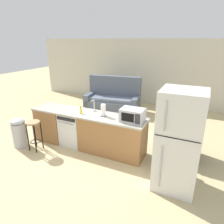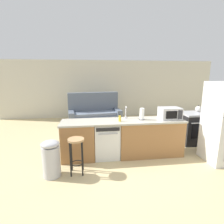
{
  "view_description": "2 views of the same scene",
  "coord_description": "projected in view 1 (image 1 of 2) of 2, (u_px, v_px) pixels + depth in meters",
  "views": [
    {
      "loc": [
        2.61,
        -3.79,
        2.55
      ],
      "look_at": [
        0.75,
        0.16,
        0.97
      ],
      "focal_mm": 32.0,
      "sensor_mm": 36.0,
      "label": 1
    },
    {
      "loc": [
        -0.63,
        -3.96,
        1.97
      ],
      "look_at": [
        -0.04,
        0.61,
        0.98
      ],
      "focal_mm": 28.0,
      "sensor_mm": 36.0,
      "label": 2
    }
  ],
  "objects": [
    {
      "name": "ground_plane",
      "position": [
        83.0,
        145.0,
        5.14
      ],
      "size": [
        24.0,
        24.0,
        0.0
      ],
      "primitive_type": "plane",
      "color": "tan"
    },
    {
      "name": "wall_back",
      "position": [
        144.0,
        72.0,
        8.15
      ],
      "size": [
        10.0,
        0.06,
        2.6
      ],
      "color": "beige",
      "rests_on": "ground_plane"
    },
    {
      "name": "kitchen_counter",
      "position": [
        90.0,
        132.0,
        4.9
      ],
      "size": [
        2.94,
        0.66,
        0.9
      ],
      "color": "#9E6B3D",
      "rests_on": "ground_plane"
    },
    {
      "name": "dishwasher",
      "position": [
        74.0,
        128.0,
        5.1
      ],
      "size": [
        0.58,
        0.61,
        0.84
      ],
      "color": "white",
      "rests_on": "ground_plane"
    },
    {
      "name": "stove_range",
      "position": [
        183.0,
        138.0,
        4.51
      ],
      "size": [
        0.76,
        0.68,
        0.9
      ],
      "color": "black",
      "rests_on": "ground_plane"
    },
    {
      "name": "refrigerator",
      "position": [
        178.0,
        141.0,
        3.42
      ],
      "size": [
        0.72,
        0.73,
        1.82
      ],
      "color": "silver",
      "rests_on": "ground_plane"
    },
    {
      "name": "microwave",
      "position": [
        133.0,
        115.0,
        4.26
      ],
      "size": [
        0.5,
        0.37,
        0.28
      ],
      "color": "#B7B7BC",
      "rests_on": "kitchen_counter"
    },
    {
      "name": "sink_faucet",
      "position": [
        94.0,
        106.0,
        4.85
      ],
      "size": [
        0.07,
        0.18,
        0.3
      ],
      "color": "silver",
      "rests_on": "kitchen_counter"
    },
    {
      "name": "paper_towel_roll",
      "position": [
        103.0,
        110.0,
        4.54
      ],
      "size": [
        0.14,
        0.14,
        0.28
      ],
      "color": "#4C4C51",
      "rests_on": "kitchen_counter"
    },
    {
      "name": "soap_bottle",
      "position": [
        81.0,
        111.0,
        4.72
      ],
      "size": [
        0.06,
        0.06,
        0.18
      ],
      "color": "yellow",
      "rests_on": "kitchen_counter"
    },
    {
      "name": "kettle",
      "position": [
        195.0,
        116.0,
        4.37
      ],
      "size": [
        0.21,
        0.17,
        0.19
      ],
      "color": "silver",
      "rests_on": "stove_range"
    },
    {
      "name": "bar_stool",
      "position": [
        34.0,
        130.0,
        4.76
      ],
      "size": [
        0.32,
        0.32,
        0.74
      ],
      "color": "tan",
      "rests_on": "ground_plane"
    },
    {
      "name": "trash_bin",
      "position": [
        19.0,
        132.0,
        4.98
      ],
      "size": [
        0.35,
        0.35,
        0.74
      ],
      "color": "#B7B7BC",
      "rests_on": "ground_plane"
    },
    {
      "name": "couch",
      "position": [
        113.0,
        100.0,
        7.6
      ],
      "size": [
        2.1,
        1.15,
        1.27
      ],
      "color": "#515B6B",
      "rests_on": "ground_plane"
    }
  ]
}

